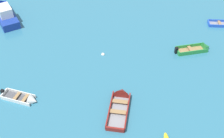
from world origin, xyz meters
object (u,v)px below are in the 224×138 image
rowboat_maroon_far_back (121,99)px  mooring_buoy_trailing (103,55)px  motor_launch_deep_blue_far_right (4,13)px  rowboat_white_near_left (26,99)px  rowboat_green_outer_right (198,48)px

rowboat_maroon_far_back → mooring_buoy_trailing: 6.07m
rowboat_maroon_far_back → motor_launch_deep_blue_far_right: bearing=144.0°
rowboat_maroon_far_back → mooring_buoy_trailing: size_ratio=12.54×
rowboat_white_near_left → mooring_buoy_trailing: bearing=53.3°
mooring_buoy_trailing → rowboat_green_outer_right: bearing=13.2°
rowboat_white_near_left → motor_launch_deep_blue_far_right: bearing=121.0°
rowboat_maroon_far_back → mooring_buoy_trailing: bearing=113.5°
rowboat_maroon_far_back → rowboat_green_outer_right: (6.47, 7.65, 0.01)m
rowboat_maroon_far_back → rowboat_white_near_left: rowboat_maroon_far_back is taller
rowboat_white_near_left → mooring_buoy_trailing: rowboat_white_near_left is taller
motor_launch_deep_blue_far_right → rowboat_green_outer_right: 20.95m
rowboat_maroon_far_back → motor_launch_deep_blue_far_right: (-14.30, 10.40, 0.41)m
rowboat_maroon_far_back → rowboat_white_near_left: (-7.38, -1.10, -0.03)m
motor_launch_deep_blue_far_right → rowboat_green_outer_right: bearing=-7.5°
rowboat_green_outer_right → motor_launch_deep_blue_far_right: bearing=172.5°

